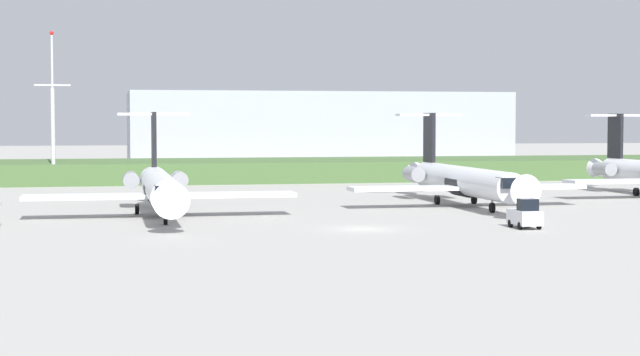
# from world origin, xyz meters

# --- Properties ---
(ground_plane) EXTENTS (500.00, 500.00, 0.00)m
(ground_plane) POSITION_xyz_m (0.00, 30.00, 0.00)
(ground_plane) COLOR #9E9B96
(grass_berm) EXTENTS (320.00, 20.00, 2.77)m
(grass_berm) POSITION_xyz_m (0.00, 66.69, 1.38)
(grass_berm) COLOR #426033
(grass_berm) RESTS_ON ground
(regional_jet_second) EXTENTS (22.81, 31.00, 9.00)m
(regional_jet_second) POSITION_xyz_m (-14.42, 14.36, 2.54)
(regional_jet_second) COLOR silver
(regional_jet_second) RESTS_ON ground
(regional_jet_third) EXTENTS (22.81, 31.00, 9.00)m
(regional_jet_third) POSITION_xyz_m (14.63, 19.33, 2.54)
(regional_jet_third) COLOR silver
(regional_jet_third) RESTS_ON ground
(antenna_mast) EXTENTS (4.40, 0.50, 19.25)m
(antenna_mast) POSITION_xyz_m (-25.30, 57.47, 8.06)
(antenna_mast) COLOR #B2B2B7
(antenna_mast) RESTS_ON ground
(distant_hangar) EXTENTS (63.94, 23.42, 13.01)m
(distant_hangar) POSITION_xyz_m (16.85, 101.30, 6.51)
(distant_hangar) COLOR #9EA3AD
(distant_hangar) RESTS_ON ground
(baggage_tug) EXTENTS (1.72, 3.20, 2.30)m
(baggage_tug) POSITION_xyz_m (12.16, -2.01, 1.00)
(baggage_tug) COLOR silver
(baggage_tug) RESTS_ON ground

